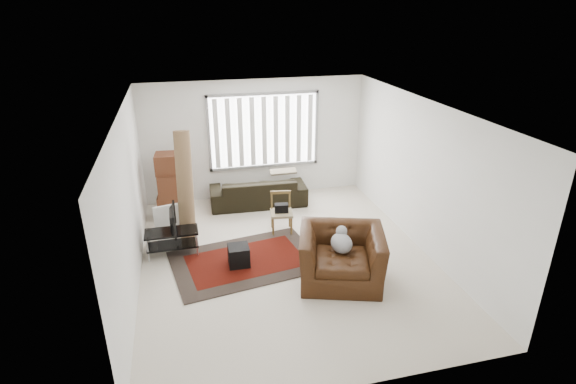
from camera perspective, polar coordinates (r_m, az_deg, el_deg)
The scene contains 11 objects.
room at distance 7.79m, azimuth -0.84°, elevation 4.61°, with size 6.00×6.02×2.71m.
persian_rug at distance 8.03m, azimuth -5.38°, elevation -8.69°, with size 2.73×2.04×0.02m.
tv_stand at distance 8.32m, azimuth -14.53°, elevation -5.61°, with size 0.93×0.42×0.47m.
tv at distance 8.16m, azimuth -14.76°, elevation -3.47°, with size 0.75×0.10×0.43m, color black.
subwoofer at distance 7.83m, azimuth -6.27°, elevation -8.01°, with size 0.35×0.35×0.35m, color black.
moving_boxes at distance 9.63m, azimuth -14.63°, elevation 0.46°, with size 0.61×0.57×1.40m.
white_flatpack at distance 8.89m, azimuth -14.90°, elevation -3.69°, with size 0.53×0.08×0.67m, color silver.
rolled_rug at distance 8.69m, azimuth -12.95°, elevation 0.88°, with size 0.31×0.31×2.04m, color brown.
sofa at distance 10.03m, azimuth -3.81°, elevation 0.60°, with size 2.12×0.92×0.82m, color black.
side_chair at distance 8.81m, azimuth -0.84°, elevation -2.38°, with size 0.48×0.48×0.79m.
armchair at distance 7.32m, azimuth 6.78°, elevation -7.69°, with size 1.63×1.52×0.99m.
Camera 1 is at (-1.63, -6.70, 4.20)m, focal length 28.00 mm.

